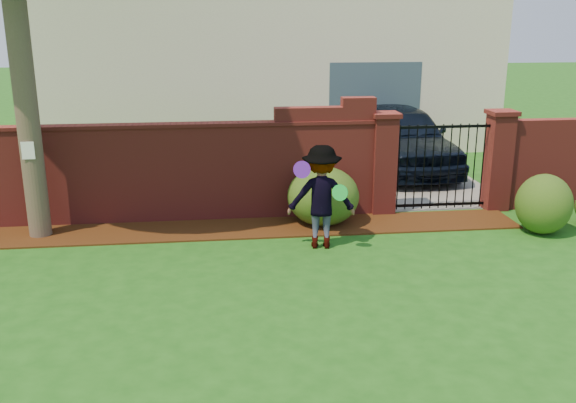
{
  "coord_description": "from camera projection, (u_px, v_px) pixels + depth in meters",
  "views": [
    {
      "loc": [
        -0.7,
        -7.12,
        3.58
      ],
      "look_at": [
        0.33,
        1.4,
        1.05
      ],
      "focal_mm": 39.86,
      "sensor_mm": 36.0,
      "label": 1
    }
  ],
  "objects": [
    {
      "name": "ground",
      "position": [
        275.0,
        316.0,
        7.87
      ],
      "size": [
        80.0,
        80.0,
        0.01
      ],
      "primitive_type": "cube",
      "color": "#1C5415",
      "rests_on": "ground"
    },
    {
      "name": "mulch_bed",
      "position": [
        201.0,
        230.0,
        10.94
      ],
      "size": [
        11.1,
        1.08,
        0.03
      ],
      "primitive_type": "cube",
      "color": "#341909",
      "rests_on": "ground"
    },
    {
      "name": "brick_wall",
      "position": [
        138.0,
        171.0,
        11.19
      ],
      "size": [
        8.7,
        0.31,
        2.16
      ],
      "color": "maroon",
      "rests_on": "ground"
    },
    {
      "name": "pillar_left",
      "position": [
        383.0,
        163.0,
        11.69
      ],
      "size": [
        0.5,
        0.5,
        1.88
      ],
      "color": "maroon",
      "rests_on": "ground"
    },
    {
      "name": "pillar_right",
      "position": [
        498.0,
        160.0,
        11.94
      ],
      "size": [
        0.5,
        0.5,
        1.88
      ],
      "color": "maroon",
      "rests_on": "ground"
    },
    {
      "name": "iron_gate",
      "position": [
        441.0,
        167.0,
        11.84
      ],
      "size": [
        1.78,
        0.03,
        1.6
      ],
      "color": "black",
      "rests_on": "ground"
    },
    {
      "name": "driveway",
      "position": [
        383.0,
        163.0,
        15.89
      ],
      "size": [
        3.2,
        8.0,
        0.01
      ],
      "primitive_type": "cube",
      "color": "slate",
      "rests_on": "ground"
    },
    {
      "name": "house",
      "position": [
        267.0,
        29.0,
        18.52
      ],
      "size": [
        12.4,
        6.4,
        6.3
      ],
      "color": "#EDE3C7",
      "rests_on": "ground"
    },
    {
      "name": "car",
      "position": [
        404.0,
        139.0,
        14.83
      ],
      "size": [
        2.09,
        4.65,
        1.55
      ],
      "primitive_type": "imported",
      "rotation": [
        0.0,
        0.0,
        0.06
      ],
      "color": "black",
      "rests_on": "ground"
    },
    {
      "name": "paper_notice",
      "position": [
        28.0,
        151.0,
        10.09
      ],
      "size": [
        0.2,
        0.01,
        0.28
      ],
      "primitive_type": "cube",
      "color": "white",
      "rests_on": "tree"
    },
    {
      "name": "shrub_left",
      "position": [
        323.0,
        196.0,
        11.16
      ],
      "size": [
        1.26,
        1.26,
        1.03
      ],
      "primitive_type": "ellipsoid",
      "color": "#244B16",
      "rests_on": "ground"
    },
    {
      "name": "shrub_middle",
      "position": [
        544.0,
        204.0,
        10.71
      ],
      "size": [
        0.93,
        0.93,
        1.02
      ],
      "primitive_type": "ellipsoid",
      "color": "#244B16",
      "rests_on": "ground"
    },
    {
      "name": "man",
      "position": [
        321.0,
        197.0,
        9.97
      ],
      "size": [
        1.14,
        0.75,
        1.64
      ],
      "primitive_type": "imported",
      "rotation": [
        0.0,
        0.0,
        3.0
      ],
      "color": "gray",
      "rests_on": "ground"
    },
    {
      "name": "frisbee_purple",
      "position": [
        302.0,
        170.0,
        9.63
      ],
      "size": [
        0.27,
        0.09,
        0.27
      ],
      "primitive_type": "cylinder",
      "rotation": [
        1.36,
        0.0,
        0.06
      ],
      "color": "#651CB2",
      "rests_on": "man"
    },
    {
      "name": "frisbee_green",
      "position": [
        340.0,
        193.0,
        9.65
      ],
      "size": [
        0.25,
        0.18,
        0.25
      ],
      "primitive_type": "cylinder",
      "rotation": [
        1.43,
        0.0,
        -0.55
      ],
      "color": "green",
      "rests_on": "man"
    }
  ]
}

